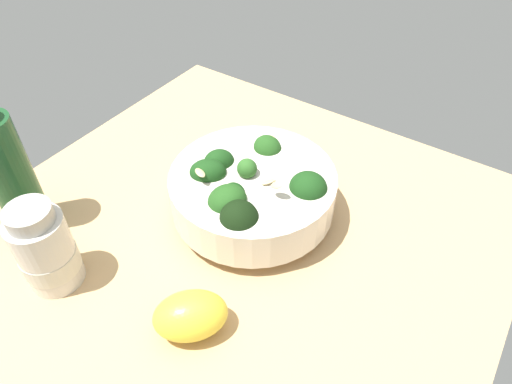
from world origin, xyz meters
The scene contains 5 objects.
ground_plane centered at (0.00, 0.00, -1.97)cm, with size 60.85×60.85×3.94cm, color tan.
bowl_of_broccoli centered at (-0.49, -3.99, 4.32)cm, with size 19.71×19.71×9.33cm.
lemon_wedge centered at (-3.99, 12.33, 2.39)cm, with size 7.35×5.10×4.78cm, color yellow.
bottle_tall centered at (21.98, 11.99, 7.79)cm, with size 4.89×4.89×16.55cm.
bottle_short centered at (12.27, 15.75, 4.70)cm, with size 5.89×5.89×10.71cm.
Camera 1 is at (-22.83, 28.91, 41.85)cm, focal length 32.37 mm.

